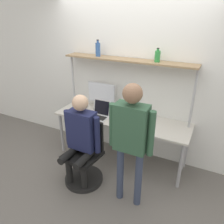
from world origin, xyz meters
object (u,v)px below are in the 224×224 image
at_px(laptop, 100,112).
at_px(bottle_green, 157,56).
at_px(monitor, 101,95).
at_px(office_chair, 85,163).
at_px(person_seated, 81,135).
at_px(person_standing, 131,133).
at_px(bottle_blue, 98,49).
at_px(cell_phone, 113,120).

height_order(laptop, bottle_green, bottle_green).
xyz_separation_m(monitor, office_chair, (0.19, -0.86, -0.75)).
xyz_separation_m(monitor, laptop, (0.12, -0.26, -0.19)).
bearing_deg(office_chair, person_seated, -95.37).
bearing_deg(bottle_green, office_chair, -129.05).
relative_size(person_standing, bottle_blue, 6.54).
bearing_deg(bottle_blue, bottle_green, 0.00).
distance_m(laptop, office_chair, 0.82).
height_order(office_chair, bottle_green, bottle_green).
distance_m(laptop, bottle_blue, 0.98).
bearing_deg(person_standing, office_chair, 172.70).
relative_size(monitor, laptop, 1.72).
xyz_separation_m(monitor, cell_phone, (0.37, -0.30, -0.26)).
bearing_deg(office_chair, cell_phone, 72.02).
distance_m(laptop, cell_phone, 0.26).
xyz_separation_m(laptop, bottle_blue, (-0.17, 0.26, 0.93)).
height_order(monitor, person_standing, person_standing).
height_order(person_seated, bottle_blue, bottle_blue).
distance_m(person_seated, person_standing, 0.77).
bearing_deg(laptop, monitor, 114.95).
height_order(cell_phone, person_seated, person_seated).
bearing_deg(bottle_green, person_standing, -88.63).
distance_m(person_standing, bottle_green, 1.19).
xyz_separation_m(person_seated, bottle_blue, (-0.23, 0.92, 0.97)).
distance_m(person_standing, bottle_blue, 1.55).
xyz_separation_m(cell_phone, person_seated, (-0.19, -0.62, 0.02)).
bearing_deg(laptop, office_chair, -83.78).
height_order(cell_phone, bottle_blue, bottle_blue).
relative_size(office_chair, person_seated, 0.69).
xyz_separation_m(person_standing, bottle_blue, (-0.96, 0.96, 0.73)).
bearing_deg(monitor, office_chair, -77.89).
relative_size(cell_phone, bottle_blue, 0.61).
relative_size(bottle_green, bottle_blue, 0.76).
height_order(cell_phone, bottle_green, bottle_green).
xyz_separation_m(laptop, cell_phone, (0.25, -0.04, -0.07)).
relative_size(monitor, person_standing, 0.31).
height_order(person_seated, bottle_green, bottle_green).
bearing_deg(office_chair, person_standing, -7.30).
bearing_deg(cell_phone, laptop, 170.39).
bearing_deg(bottle_blue, office_chair, -75.03).
relative_size(laptop, office_chair, 0.31).
relative_size(person_standing, bottle_green, 8.63).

